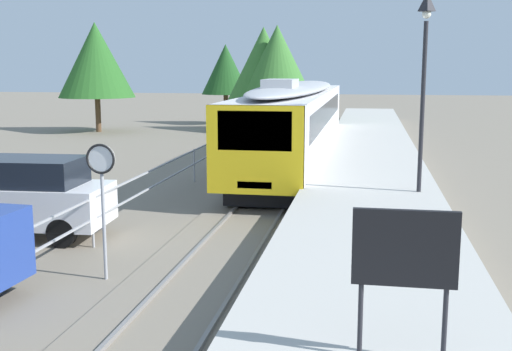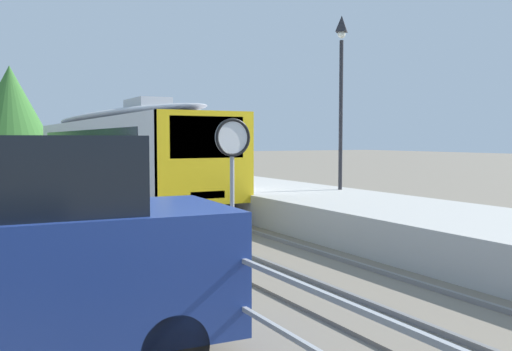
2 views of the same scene
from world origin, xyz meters
name	(u,v)px [view 1 (image 1 of 2)]	position (x,y,z in m)	size (l,w,h in m)	color
ground_plane	(209,177)	(-3.00, 22.00, 0.00)	(160.00, 160.00, 0.00)	slate
track_rails	(284,179)	(0.00, 22.00, 0.03)	(3.20, 60.00, 0.14)	slate
commuter_train	(296,116)	(0.00, 26.00, 2.15)	(2.82, 20.99, 3.74)	silver
station_platform	(369,171)	(3.25, 22.00, 0.45)	(3.90, 60.00, 0.90)	#B7B5AD
platform_lamp_mid_platform	(425,55)	(4.58, 15.83, 4.62)	(0.34, 0.34, 5.35)	#232328
platform_notice_board	(405,254)	(3.60, 5.37, 2.19)	(1.20, 0.08, 1.80)	#232328
speed_limit_sign	(102,177)	(-2.06, 9.85, 2.12)	(0.61, 0.10, 2.81)	#9EA0A5
carpark_fence	(92,211)	(-3.30, 12.00, 0.91)	(0.06, 36.06, 1.25)	#9EA0A5
parked_suv_white	(20,196)	(-5.55, 12.62, 1.06)	(4.69, 2.13, 2.04)	white
tree_behind_carpark	(277,66)	(-2.87, 39.86, 4.42)	(5.33, 5.33, 7.05)	brown
tree_behind_station_far	(96,60)	(-14.77, 38.08, 4.78)	(5.06, 5.06, 7.25)	brown
tree_distant_left	(226,70)	(-7.58, 45.25, 4.15)	(3.66, 3.66, 6.03)	brown
tree_distant_centre	(264,66)	(-3.92, 40.75, 4.40)	(5.17, 5.17, 7.00)	brown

